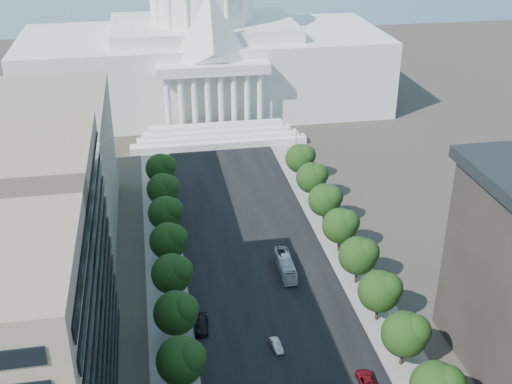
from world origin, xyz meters
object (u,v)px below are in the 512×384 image
car_silver (276,345)px  city_bus (286,266)px  car_red (366,380)px  car_dark_b (202,325)px

car_silver → city_bus: (6.54, 22.58, 0.91)m
car_silver → city_bus: bearing=66.3°
car_red → car_dark_b: bearing=-35.4°
car_dark_b → city_bus: 23.97m
car_red → car_dark_b: size_ratio=0.97×
car_silver → car_dark_b: size_ratio=0.71×
car_dark_b → city_bus: city_bus is taller
car_dark_b → car_silver: bearing=-26.1°
car_silver → city_bus: size_ratio=0.36×
car_silver → car_red: car_red is taller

